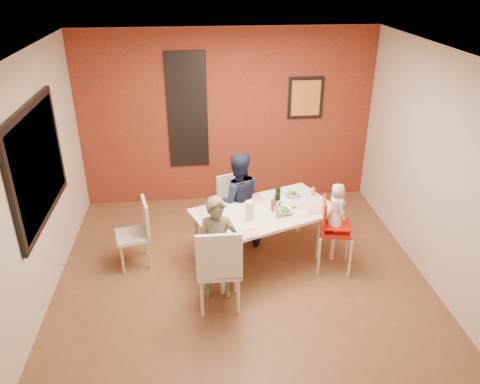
{
  "coord_description": "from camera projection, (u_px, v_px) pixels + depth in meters",
  "views": [
    {
      "loc": [
        -0.51,
        -4.67,
        3.52
      ],
      "look_at": [
        0.0,
        0.3,
        1.05
      ],
      "focal_mm": 35.0,
      "sensor_mm": 36.0,
      "label": 1
    }
  ],
  "objects": [
    {
      "name": "picture_window_frame",
      "position": [
        37.0,
        164.0,
        5.06
      ],
      "size": [
        0.05,
        1.7,
        1.3
      ],
      "primitive_type": "cube",
      "color": "black",
      "rests_on": "wall_left"
    },
    {
      "name": "ground",
      "position": [
        242.0,
        279.0,
        5.77
      ],
      "size": [
        4.5,
        4.5,
        0.0
      ],
      "primitive_type": "plane",
      "color": "brown",
      "rests_on": "ground"
    },
    {
      "name": "chair_far",
      "position": [
        234.0,
        203.0,
        6.5
      ],
      "size": [
        0.54,
        0.54,
        0.9
      ],
      "rotation": [
        0.0,
        0.0,
        0.36
      ],
      "color": "silver",
      "rests_on": "ground"
    },
    {
      "name": "wall_front",
      "position": [
        278.0,
        318.0,
        3.17
      ],
      "size": [
        4.5,
        0.02,
        2.7
      ],
      "primitive_type": "cube",
      "color": "beige",
      "rests_on": "ground"
    },
    {
      "name": "art_print_frame",
      "position": [
        306.0,
        98.0,
        7.12
      ],
      "size": [
        0.54,
        0.03,
        0.64
      ],
      "primitive_type": "cube",
      "color": "black",
      "rests_on": "wall_back"
    },
    {
      "name": "plate_far_mid",
      "position": [
        255.0,
        198.0,
        6.13
      ],
      "size": [
        0.29,
        0.29,
        0.01
      ],
      "primitive_type": "cube",
      "rotation": [
        0.0,
        0.0,
        0.36
      ],
      "color": "white",
      "rests_on": "dining_table"
    },
    {
      "name": "picture_window_pane",
      "position": [
        39.0,
        164.0,
        5.06
      ],
      "size": [
        0.02,
        1.55,
        1.15
      ],
      "primitive_type": "cube",
      "color": "black",
      "rests_on": "wall_left"
    },
    {
      "name": "plate_near_left",
      "position": [
        251.0,
        233.0,
        5.35
      ],
      "size": [
        0.23,
        0.23,
        0.01
      ],
      "primitive_type": "cube",
      "rotation": [
        0.0,
        0.0,
        0.2
      ],
      "color": "white",
      "rests_on": "dining_table"
    },
    {
      "name": "salad_bowl_a",
      "position": [
        284.0,
        211.0,
        5.78
      ],
      "size": [
        0.25,
        0.25,
        0.05
      ],
      "primitive_type": "imported",
      "rotation": [
        0.0,
        0.0,
        -0.24
      ],
      "color": "white",
      "rests_on": "dining_table"
    },
    {
      "name": "wall_back",
      "position": [
        227.0,
        118.0,
        7.18
      ],
      "size": [
        4.5,
        0.02,
        2.7
      ],
      "primitive_type": "cube",
      "color": "beige",
      "rests_on": "ground"
    },
    {
      "name": "salad_bowl_b",
      "position": [
        292.0,
        194.0,
        6.2
      ],
      "size": [
        0.25,
        0.25,
        0.05
      ],
      "primitive_type": "imported",
      "rotation": [
        0.0,
        0.0,
        0.34
      ],
      "color": "silver",
      "rests_on": "dining_table"
    },
    {
      "name": "wine_glass_b",
      "position": [
        293.0,
        201.0,
        5.87
      ],
      "size": [
        0.07,
        0.07,
        0.2
      ],
      "primitive_type": "cylinder",
      "color": "white",
      "rests_on": "dining_table"
    },
    {
      "name": "toddler",
      "position": [
        336.0,
        207.0,
        5.61
      ],
      "size": [
        0.25,
        0.33,
        0.61
      ],
      "primitive_type": "imported",
      "rotation": [
        0.0,
        0.0,
        1.79
      ],
      "color": "silver",
      "rests_on": "high_chair"
    },
    {
      "name": "chair_near",
      "position": [
        219.0,
        265.0,
        5.03
      ],
      "size": [
        0.49,
        0.49,
        1.05
      ],
      "rotation": [
        0.0,
        0.0,
        3.14
      ],
      "color": "silver",
      "rests_on": "ground"
    },
    {
      "name": "child_far",
      "position": [
        238.0,
        200.0,
        6.22
      ],
      "size": [
        0.69,
        0.55,
        1.34
      ],
      "primitive_type": "imported",
      "rotation": [
        0.0,
        0.0,
        3.22
      ],
      "color": "black",
      "rests_on": "ground"
    },
    {
      "name": "glassblock_strip",
      "position": [
        187.0,
        111.0,
        7.02
      ],
      "size": [
        0.55,
        0.03,
        1.7
      ],
      "primitive_type": "cube",
      "color": "#B5BEC5",
      "rests_on": "wall_back"
    },
    {
      "name": "sippy_cup",
      "position": [
        313.0,
        192.0,
        6.2
      ],
      "size": [
        0.06,
        0.06,
        0.1
      ],
      "primitive_type": "cylinder",
      "color": "orange",
      "rests_on": "dining_table"
    },
    {
      "name": "plate_near_right",
      "position": [
        316.0,
        210.0,
        5.85
      ],
      "size": [
        0.22,
        0.22,
        0.01
      ],
      "primitive_type": "cube",
      "rotation": [
        0.0,
        0.0,
        -0.03
      ],
      "color": "white",
      "rests_on": "dining_table"
    },
    {
      "name": "child_near",
      "position": [
        218.0,
        249.0,
        5.23
      ],
      "size": [
        0.49,
        0.35,
        1.26
      ],
      "primitive_type": "imported",
      "rotation": [
        0.0,
        0.0,
        -0.1
      ],
      "color": "brown",
      "rests_on": "ground"
    },
    {
      "name": "condiment_green",
      "position": [
        275.0,
        200.0,
        5.93
      ],
      "size": [
        0.04,
        0.04,
        0.15
      ],
      "primitive_type": "cylinder",
      "color": "#286B23",
      "rests_on": "dining_table"
    },
    {
      "name": "glassblock_surround",
      "position": [
        187.0,
        111.0,
        7.02
      ],
      "size": [
        0.6,
        0.03,
        1.76
      ],
      "primitive_type": "cube",
      "color": "black",
      "rests_on": "wall_back"
    },
    {
      "name": "dining_table",
      "position": [
        265.0,
        215.0,
        5.87
      ],
      "size": [
        1.96,
        1.52,
        0.72
      ],
      "rotation": [
        0.0,
        0.0,
        0.37
      ],
      "color": "white",
      "rests_on": "ground"
    },
    {
      "name": "art_print_canvas",
      "position": [
        306.0,
        98.0,
        7.1
      ],
      "size": [
        0.44,
        0.01,
        0.54
      ],
      "primitive_type": "cube",
      "color": "orange",
      "rests_on": "wall_back"
    },
    {
      "name": "wine_glass_a",
      "position": [
        279.0,
        210.0,
        5.64
      ],
      "size": [
        0.07,
        0.07,
        0.21
      ],
      "primitive_type": "cylinder",
      "color": "silver",
      "rests_on": "dining_table"
    },
    {
      "name": "wine_bottle",
      "position": [
        278.0,
        198.0,
        5.88
      ],
      "size": [
        0.07,
        0.07,
        0.26
      ],
      "primitive_type": "cylinder",
      "color": "black",
      "rests_on": "dining_table"
    },
    {
      "name": "wall_right",
      "position": [
        437.0,
        171.0,
        5.38
      ],
      "size": [
        0.02,
        4.5,
        2.7
      ],
      "primitive_type": "cube",
      "color": "beige",
      "rests_on": "ground"
    },
    {
      "name": "ceiling",
      "position": [
        243.0,
        55.0,
        4.57
      ],
      "size": [
        4.5,
        4.5,
        0.02
      ],
      "primitive_type": "cube",
      "color": "white",
      "rests_on": "wall_back"
    },
    {
      "name": "condiment_red",
      "position": [
        273.0,
        207.0,
        5.79
      ],
      "size": [
        0.03,
        0.03,
        0.14
      ],
      "primitive_type": "cylinder",
      "color": "red",
      "rests_on": "dining_table"
    },
    {
      "name": "high_chair",
      "position": [
        332.0,
        228.0,
        5.74
      ],
      "size": [
        0.48,
        0.48,
        0.97
      ],
      "rotation": [
        0.0,
        0.0,
        1.36
      ],
      "color": "red",
      "rests_on": "ground"
    },
    {
      "name": "wall_left",
      "position": [
        33.0,
        189.0,
        4.97
      ],
      "size": [
        0.02,
        4.5,
        2.7
      ],
      "primitive_type": "cube",
      "color": "beige",
      "rests_on": "ground"
    },
    {
      "name": "condiment_brown",
      "position": [
        272.0,
        204.0,
        5.85
      ],
      "size": [
        0.04,
        0.04,
        0.14
      ],
      "primitive_type": "cylinder",
      "color": "brown",
      "rests_on": "dining_table"
    },
    {
      "name": "brick_accent_wall",
      "position": [
        227.0,
        119.0,
        7.16
      ],
      "size": [
        4.5,
        0.02,
        2.7
      ],
      "primitive_type": "cube",
      "color": "maroon",
      "rests_on": "ground"
    },
    {
      "name": "plate_far_left",
      "position": [
        208.0,
        210.0,
        5.84
      ],
      "size": [
        0.3,
        0.3,
        0.01
      ],
      "primitive_type": "cube",
      "rotation": [
        0.0,
        0.0,
        0.3
      ],
      "color": "white",
      "rests_on": "dining_table"
    },
    {
      "name": "chair_left",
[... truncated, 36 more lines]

